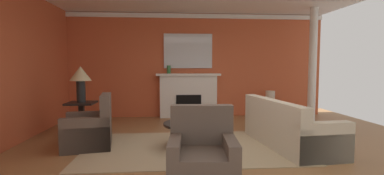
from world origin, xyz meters
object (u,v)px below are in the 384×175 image
armchair_near_window (90,131)px  side_table (82,116)px  mantel_mirror (188,51)px  coffee_table (192,129)px  vase_tall_corner (270,104)px  armchair_facing_fireplace (202,161)px  sofa (288,130)px  vase_mantel_left (169,70)px  fireplace (188,97)px  table_lamp (81,77)px

armchair_near_window → side_table: 1.04m
mantel_mirror → coffee_table: 3.50m
side_table → vase_tall_corner: 4.92m
armchair_near_window → armchair_facing_fireplace: bearing=-44.3°
sofa → vase_mantel_left: 3.84m
armchair_near_window → vase_tall_corner: (4.21, 2.57, 0.08)m
fireplace → coffee_table: size_ratio=1.80×
fireplace → armchair_facing_fireplace: (-0.14, -4.63, -0.28)m
armchair_facing_fireplace → sofa: bearing=42.4°
armchair_facing_fireplace → table_lamp: size_ratio=1.27×
sofa → vase_mantel_left: vase_mantel_left is taller
sofa → coffee_table: (-1.75, 0.02, 0.04)m
armchair_near_window → vase_mantel_left: 3.32m
sofa → table_lamp: bearing=164.3°
fireplace → table_lamp: bearing=-140.9°
coffee_table → vase_mantel_left: vase_mantel_left is taller
vase_tall_corner → vase_mantel_left: (-2.82, 0.25, 0.97)m
armchair_near_window → side_table: bearing=114.4°
armchair_near_window → armchair_facing_fireplace: same height
sofa → vase_mantel_left: (-2.16, 2.99, 1.06)m
vase_mantel_left → sofa: bearing=-54.2°
sofa → armchair_facing_fireplace: (-1.74, -1.59, 0.01)m
armchair_near_window → side_table: (-0.43, 0.95, 0.09)m
armchair_near_window → vase_mantel_left: bearing=63.8°
table_lamp → vase_tall_corner: size_ratio=0.98×
fireplace → side_table: size_ratio=2.57×
mantel_mirror → sofa: size_ratio=0.63×
fireplace → sofa: (1.61, -3.04, -0.29)m
fireplace → armchair_near_window: fireplace is taller
armchair_near_window → coffee_table: bearing=-4.7°
fireplace → side_table: 3.06m
table_lamp → vase_mantel_left: 2.62m
armchair_near_window → armchair_facing_fireplace: (1.80, -1.76, 0.00)m
fireplace → vase_mantel_left: 0.95m
coffee_table → table_lamp: bearing=153.9°
fireplace → armchair_near_window: (-1.94, -2.87, -0.28)m
vase_tall_corner → armchair_facing_fireplace: bearing=-119.1°
mantel_mirror → armchair_facing_fireplace: size_ratio=1.45×
sofa → fireplace: bearing=117.8°
mantel_mirror → side_table: 3.46m
armchair_facing_fireplace → coffee_table: (-0.01, 1.61, 0.03)m
fireplace → sofa: fireplace is taller
side_table → table_lamp: size_ratio=0.93×
sofa → table_lamp: 4.23m
fireplace → vase_tall_corner: bearing=-7.5°
coffee_table → table_lamp: 2.64m
sofa → vase_tall_corner: (0.66, 2.74, 0.08)m
vase_mantel_left → armchair_facing_fireplace: bearing=-84.9°
side_table → armchair_facing_fireplace: bearing=-50.4°
fireplace → vase_mantel_left: size_ratio=7.98×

